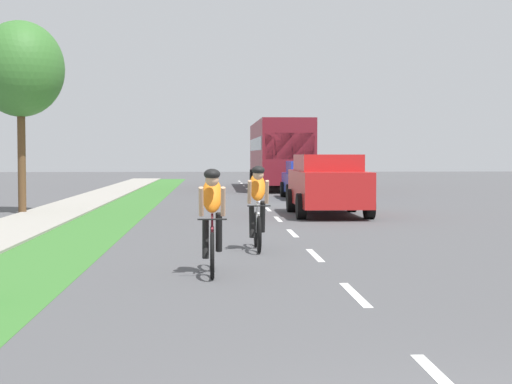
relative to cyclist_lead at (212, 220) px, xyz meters
name	(u,v)px	position (x,y,z in m)	size (l,w,h in m)	color
ground_plane	(273,214)	(1.82, 12.16, -0.81)	(120.00, 120.00, 0.00)	#4C4C4F
grass_verge	(116,214)	(-2.87, 12.16, -0.81)	(1.84, 70.00, 0.01)	#38722D
sidewalk_concrete	(51,215)	(-4.79, 12.16, -0.81)	(1.99, 70.00, 0.10)	#9E998E
lane_markings_center	(264,205)	(1.82, 16.16, -0.81)	(0.12, 53.80, 0.01)	white
cyclist_lead	(212,220)	(0.00, 0.00, 0.00)	(0.42, 1.72, 1.58)	black
cyclist_trailing	(257,207)	(0.84, 2.98, 0.00)	(0.42, 1.72, 1.58)	black
suv_red	(328,183)	(3.40, 11.54, 0.14)	(2.15, 4.70, 1.79)	red
sedan_blue	(307,180)	(3.87, 20.57, -0.04)	(1.98, 4.30, 1.52)	#23389E
bus_maroon	(279,151)	(3.51, 30.12, 1.17)	(2.78, 11.60, 3.48)	maroon
street_tree_near	(20,70)	(-5.76, 12.74, 3.53)	(2.62, 2.62, 5.81)	brown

